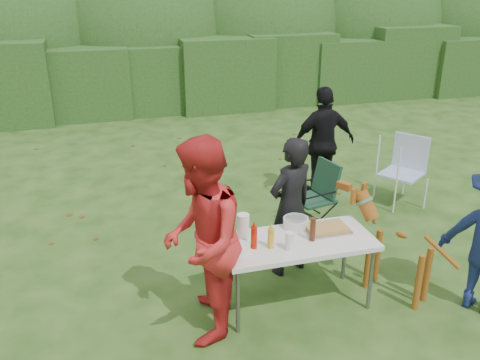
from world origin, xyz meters
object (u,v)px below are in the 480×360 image
object	(u,v)px
camping_chair	(313,195)
ketchup_bottle	(254,238)
folding_table	(297,244)
person_black_puffy	(323,143)
mustard_bottle	(271,238)
dog	(399,249)
lawn_chair	(402,171)
person_cook	(290,207)
person_red_jacket	(201,242)
paper_towel_roll	(243,227)
beer_bottle	(313,229)

from	to	relation	value
camping_chair	ketchup_bottle	size ratio (longest dim) A/B	4.02
folding_table	person_black_puffy	world-z (taller)	person_black_puffy
mustard_bottle	person_black_puffy	bearing A→B (deg)	56.37
camping_chair	mustard_bottle	world-z (taller)	mustard_bottle
folding_table	camping_chair	size ratio (longest dim) A/B	1.70
person_black_puffy	dog	distance (m)	2.62
folding_table	lawn_chair	size ratio (longest dim) A/B	1.51
dog	person_cook	bearing A→B (deg)	19.89
person_red_jacket	person_black_puffy	xyz separation A→B (m)	(2.36, 2.62, -0.12)
dog	mustard_bottle	world-z (taller)	dog
folding_table	paper_towel_roll	distance (m)	0.56
dog	lawn_chair	xyz separation A→B (m)	(1.30, 2.01, -0.03)
lawn_chair	beer_bottle	distance (m)	2.99
dog	lawn_chair	distance (m)	2.40
folding_table	person_red_jacket	world-z (taller)	person_red_jacket
dog	beer_bottle	world-z (taller)	dog
person_black_puffy	lawn_chair	size ratio (longest dim) A/B	1.67
person_black_puffy	paper_towel_roll	bearing A→B (deg)	49.82
lawn_chair	ketchup_bottle	xyz separation A→B (m)	(-2.83, -1.92, 0.35)
paper_towel_roll	folding_table	bearing A→B (deg)	-18.13
beer_bottle	paper_towel_roll	size ratio (longest dim) A/B	0.92
folding_table	beer_bottle	distance (m)	0.22
person_black_puffy	person_red_jacket	bearing A→B (deg)	47.19
person_cook	beer_bottle	bearing A→B (deg)	66.18
dog	mustard_bottle	distance (m)	1.41
beer_bottle	paper_towel_roll	world-z (taller)	paper_towel_roll
folding_table	beer_bottle	bearing A→B (deg)	-21.15
ketchup_bottle	folding_table	bearing A→B (deg)	4.52
person_red_jacket	beer_bottle	xyz separation A→B (m)	(1.11, 0.11, -0.09)
camping_chair	lawn_chair	world-z (taller)	lawn_chair
dog	camping_chair	world-z (taller)	dog
person_red_jacket	paper_towel_roll	bearing A→B (deg)	141.02
folding_table	camping_chair	xyz separation A→B (m)	(0.85, 1.55, -0.24)
folding_table	mustard_bottle	xyz separation A→B (m)	(-0.30, -0.08, 0.15)
person_black_puffy	mustard_bottle	bearing A→B (deg)	55.61
person_black_puffy	ketchup_bottle	distance (m)	3.10
person_black_puffy	ketchup_bottle	bearing A→B (deg)	52.85
beer_bottle	ketchup_bottle	bearing A→B (deg)	178.57
folding_table	person_black_puffy	xyz separation A→B (m)	(1.38, 2.46, 0.14)
lawn_chair	person_cook	bearing A→B (deg)	-4.18
person_red_jacket	ketchup_bottle	size ratio (longest dim) A/B	8.66
mustard_bottle	person_red_jacket	bearing A→B (deg)	-172.76
dog	paper_towel_roll	xyz separation A→B (m)	(-1.58, 0.29, 0.34)
mustard_bottle	beer_bottle	bearing A→B (deg)	3.26
beer_bottle	mustard_bottle	bearing A→B (deg)	-176.74
camping_chair	mustard_bottle	size ratio (longest dim) A/B	4.42
ketchup_bottle	beer_bottle	size ratio (longest dim) A/B	0.92
person_cook	paper_towel_roll	size ratio (longest dim) A/B	6.08
person_cook	person_red_jacket	size ratio (longest dim) A/B	0.83
person_red_jacket	camping_chair	xyz separation A→B (m)	(1.83, 1.71, -0.51)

